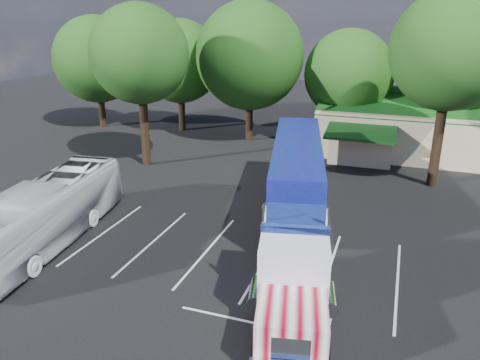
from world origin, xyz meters
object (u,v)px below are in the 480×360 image
(semi_truck, at_px, (296,187))
(silver_sedan, at_px, (350,149))
(tour_bus, at_px, (46,214))
(bicycle, at_px, (275,200))
(woman, at_px, (288,200))

(semi_truck, height_order, silver_sedan, semi_truck)
(semi_truck, xyz_separation_m, silver_sedan, (1.21, 16.04, -1.99))
(semi_truck, distance_m, tour_bus, 13.66)
(bicycle, relative_size, tour_bus, 0.13)
(tour_bus, xyz_separation_m, silver_sedan, (13.47, 22.00, -1.06))
(semi_truck, xyz_separation_m, woman, (-0.90, 2.04, -1.67))
(semi_truck, relative_size, bicycle, 13.96)
(bicycle, bearing_deg, tour_bus, -132.82)
(bicycle, relative_size, silver_sedan, 0.40)
(woman, xyz_separation_m, bicycle, (-1.09, 1.00, -0.55))
(semi_truck, height_order, woman, semi_truck)
(woman, height_order, silver_sedan, woman)
(woman, xyz_separation_m, silver_sedan, (2.11, 14.00, -0.32))
(woman, height_order, bicycle, woman)
(silver_sedan, bearing_deg, bicycle, 169.77)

